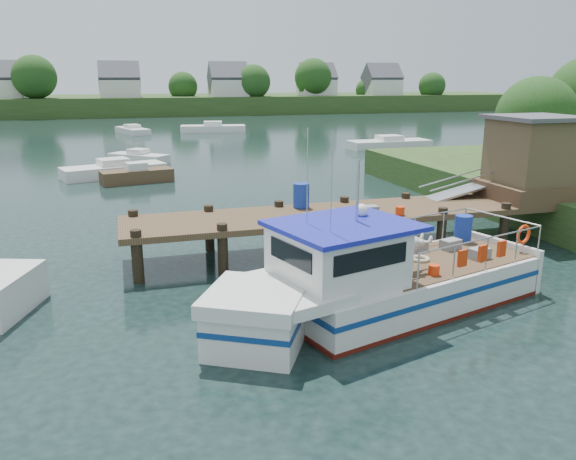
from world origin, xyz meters
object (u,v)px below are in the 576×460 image
object	(u,v)px
moored_rowboat	(137,175)
moored_far	(213,128)
lobster_boat	(375,282)
moored_a	(114,170)
moored_d	(132,130)
moored_b	(139,158)
moored_c	(389,144)
dock	(474,179)

from	to	relation	value
moored_rowboat	moored_far	distance (m)	31.02
lobster_boat	moored_a	distance (m)	24.21
lobster_boat	moored_a	size ratio (longest dim) A/B	1.54
moored_rowboat	moored_d	xyz separation A→B (m)	(0.63, 30.41, -0.06)
moored_far	lobster_boat	bearing A→B (deg)	-100.53
moored_far	moored_b	size ratio (longest dim) A/B	1.71
moored_far	moored_a	size ratio (longest dim) A/B	1.15
moored_c	moored_d	world-z (taller)	moored_c
dock	moored_c	size ratio (longest dim) A/B	2.34
lobster_boat	moored_a	xyz separation A→B (m)	(-6.32, 23.37, -0.45)
moored_rowboat	lobster_boat	bearing A→B (deg)	-58.67
moored_far	moored_b	world-z (taller)	moored_far
lobster_boat	moored_far	world-z (taller)	lobster_boat
moored_b	moored_c	distance (m)	20.90
moored_a	moored_b	xyz separation A→B (m)	(1.67, 5.62, -0.05)
lobster_boat	moored_a	bearing A→B (deg)	89.40
lobster_boat	moored_rowboat	xyz separation A→B (m)	(-5.05, 20.92, -0.43)
moored_d	moored_far	bearing A→B (deg)	7.31
moored_rowboat	moored_far	world-z (taller)	moored_far
lobster_boat	moored_c	bearing A→B (deg)	47.12
dock	moored_d	distance (m)	47.25
moored_rowboat	moored_b	xyz separation A→B (m)	(0.40, 8.06, -0.07)
dock	lobster_boat	xyz separation A→B (m)	(-6.39, -5.38, -1.38)
dock	moored_d	xyz separation A→B (m)	(-10.81, 45.96, -1.87)
moored_b	moored_d	bearing A→B (deg)	97.17
moored_a	moored_b	bearing A→B (deg)	76.74
moored_far	moored_rowboat	bearing A→B (deg)	-113.12
moored_rowboat	moored_far	size ratio (longest dim) A/B	0.57
lobster_boat	moored_far	xyz separation A→B (m)	(4.19, 50.54, -0.42)
moored_rowboat	moored_a	size ratio (longest dim) A/B	0.66
moored_a	moored_d	size ratio (longest dim) A/B	1.03
moored_rowboat	moored_b	world-z (taller)	moored_rowboat
dock	moored_c	xyz separation A→B (m)	(9.72, 26.04, -1.83)
lobster_boat	moored_c	size ratio (longest dim) A/B	1.39
moored_c	moored_rowboat	bearing A→B (deg)	-144.72
dock	lobster_boat	world-z (taller)	lobster_boat
moored_a	moored_b	distance (m)	5.86
moored_a	moored_far	bearing A→B (deg)	72.18
moored_d	moored_c	bearing A→B (deg)	-31.53
moored_far	moored_d	size ratio (longest dim) A/B	1.19
moored_rowboat	moored_b	distance (m)	8.07
moored_d	moored_a	bearing A→B (deg)	-81.28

